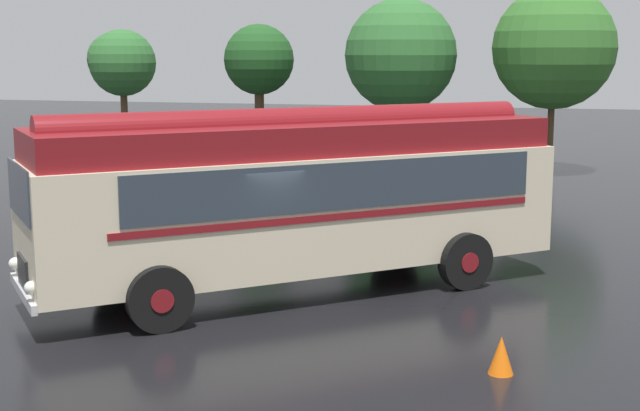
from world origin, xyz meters
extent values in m
plane|color=black|center=(0.00, 0.00, 0.00)|extent=(120.00, 120.00, 0.00)
cube|color=beige|center=(0.76, 0.77, 1.60)|extent=(9.16, 8.48, 2.10)
cube|color=maroon|center=(0.76, 0.77, 2.93)|extent=(8.88, 8.20, 0.56)
cylinder|color=maroon|center=(0.76, 0.77, 3.19)|extent=(7.53, 6.73, 0.60)
cube|color=#2D3842|center=(1.82, 0.01, 2.17)|extent=(6.03, 5.31, 0.84)
cube|color=#2D3842|center=(0.15, 1.91, 2.17)|extent=(6.03, 5.31, 0.84)
cube|color=maroon|center=(1.74, -0.05, 1.63)|extent=(6.18, 5.44, 0.12)
cube|color=maroon|center=(0.08, 1.85, 1.63)|extent=(6.18, 5.44, 0.12)
cube|color=#2D3842|center=(-3.01, -2.55, 2.27)|extent=(1.48, 1.68, 0.88)
cube|color=black|center=(-3.01, -2.55, 0.90)|extent=(0.64, 0.72, 0.56)
cube|color=silver|center=(-3.02, -2.56, 0.57)|extent=(1.64, 1.85, 0.16)
sphere|color=white|center=(-2.42, -3.23, 0.87)|extent=(0.22, 0.22, 0.22)
sphere|color=white|center=(-3.61, -1.88, 0.87)|extent=(0.22, 0.22, 0.22)
cylinder|color=black|center=(-0.71, -2.26, 0.55)|extent=(1.01, 0.94, 1.10)
cylinder|color=maroon|center=(-0.71, -2.26, 0.55)|extent=(0.50, 0.49, 0.39)
cylinder|color=black|center=(-2.43, -0.31, 0.55)|extent=(1.01, 0.94, 1.10)
cylinder|color=maroon|center=(-2.43, -0.31, 0.55)|extent=(0.50, 0.49, 0.39)
cylinder|color=black|center=(3.80, 1.71, 0.55)|extent=(1.01, 0.94, 1.10)
cylinder|color=maroon|center=(3.80, 1.71, 0.55)|extent=(0.50, 0.49, 0.39)
cylinder|color=black|center=(2.08, 3.66, 0.55)|extent=(1.01, 0.94, 1.10)
cylinder|color=maroon|center=(2.08, 3.66, 0.55)|extent=(0.50, 0.49, 0.39)
cube|color=#144C28|center=(-0.80, 13.98, 0.67)|extent=(1.80, 4.24, 0.70)
cube|color=#144C28|center=(-0.80, 14.13, 1.34)|extent=(1.55, 2.22, 0.64)
cube|color=#2D3842|center=(-0.05, 14.15, 1.34)|extent=(0.07, 1.93, 0.50)
cube|color=#2D3842|center=(-1.56, 14.12, 1.34)|extent=(0.07, 1.93, 0.50)
cylinder|color=black|center=(0.11, 12.70, 0.32)|extent=(0.22, 0.64, 0.64)
cylinder|color=black|center=(-1.65, 12.66, 0.32)|extent=(0.22, 0.64, 0.64)
cylinder|color=black|center=(0.05, 15.31, 0.32)|extent=(0.22, 0.64, 0.64)
cylinder|color=black|center=(-1.71, 15.26, 0.32)|extent=(0.22, 0.64, 0.64)
cube|color=#B7BABF|center=(2.34, 13.77, 0.67)|extent=(1.93, 4.29, 0.70)
cube|color=#B7BABF|center=(2.35, 13.92, 1.34)|extent=(1.61, 2.26, 0.64)
cube|color=#2D3842|center=(3.11, 13.88, 1.34)|extent=(0.13, 1.93, 0.50)
cube|color=#2D3842|center=(1.59, 13.96, 1.34)|extent=(0.13, 1.93, 0.50)
cylinder|color=black|center=(3.15, 12.42, 0.32)|extent=(0.24, 0.65, 0.64)
cylinder|color=black|center=(1.39, 12.52, 0.32)|extent=(0.24, 0.65, 0.64)
cylinder|color=black|center=(3.29, 15.02, 0.32)|extent=(0.24, 0.65, 0.64)
cylinder|color=black|center=(1.53, 15.12, 0.32)|extent=(0.24, 0.65, 0.64)
cylinder|color=#4C3823|center=(-13.15, 20.74, 1.47)|extent=(0.30, 0.30, 2.95)
sphere|color=#2D662D|center=(-13.15, 20.74, 4.04)|extent=(2.90, 2.90, 2.90)
sphere|color=#2D662D|center=(-13.65, 20.90, 4.20)|extent=(2.31, 2.31, 2.31)
cylinder|color=#4C3823|center=(-6.59, 19.96, 1.56)|extent=(0.39, 0.39, 3.12)
sphere|color=#1E4C1E|center=(-6.59, 19.96, 4.20)|extent=(2.88, 2.88, 2.88)
sphere|color=#1E4C1E|center=(-6.67, 19.77, 3.92)|extent=(2.06, 2.06, 2.06)
cylinder|color=#4C3823|center=(-0.61, 19.40, 1.38)|extent=(0.29, 0.29, 2.76)
sphere|color=#2D662D|center=(-0.61, 19.40, 4.39)|extent=(4.33, 4.33, 4.33)
sphere|color=#2D662D|center=(-1.12, 19.66, 4.26)|extent=(2.70, 2.70, 2.70)
cylinder|color=#4C3823|center=(5.10, 19.18, 1.48)|extent=(0.24, 0.24, 2.96)
sphere|color=#336B28|center=(5.10, 19.18, 4.65)|extent=(4.50, 4.50, 4.50)
sphere|color=#336B28|center=(5.33, 19.51, 4.90)|extent=(3.60, 3.60, 3.60)
cone|color=orange|center=(4.76, -2.78, 0.28)|extent=(0.36, 0.36, 0.55)
camera|label=1|loc=(5.41, -15.04, 4.49)|focal=50.00mm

